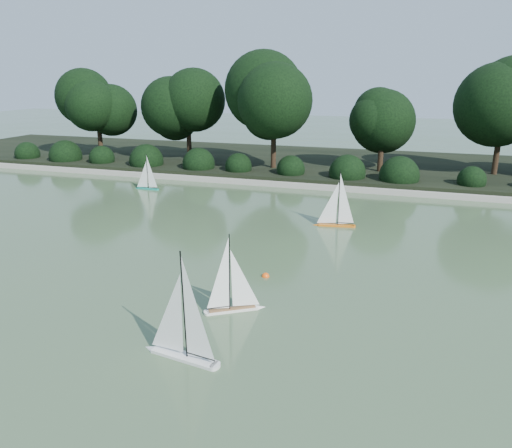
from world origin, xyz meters
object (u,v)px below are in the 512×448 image
Objects in this scene: sailboat_white_b at (237,298)px; race_buoy at (266,277)px; sailboat_orange at (333,217)px; sailboat_teal at (146,183)px; sailboat_white_a at (178,340)px.

sailboat_white_b is 1.55m from race_buoy.
sailboat_orange is 3.84m from race_buoy.
sailboat_teal is (-6.13, 7.63, -0.02)m from sailboat_white_b.
race_buoy is at bearing 84.34° from sailboat_white_a.
sailboat_teal is at bearing 161.25° from sailboat_orange.
sailboat_white_b is at bearing -91.17° from race_buoy.
sailboat_white_a is 1.62m from sailboat_white_b.
race_buoy is at bearing 88.83° from sailboat_white_b.
sailboat_teal is 8.67m from race_buoy.
sailboat_teal is at bearing 128.79° from sailboat_white_b.
sailboat_orange is 1.18× the size of sailboat_teal.
race_buoy is (0.03, 1.54, -0.23)m from sailboat_white_b.
sailboat_white_b is 1.12× the size of sailboat_teal.
sailboat_white_a reaches higher than sailboat_orange.
race_buoy is (0.31, 3.13, -0.27)m from sailboat_white_a.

